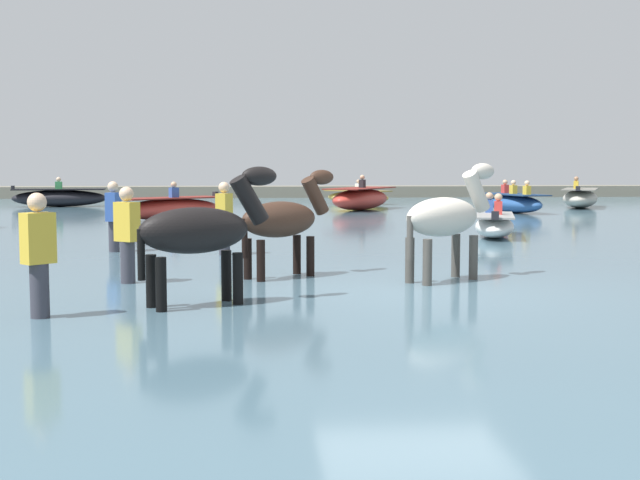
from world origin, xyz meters
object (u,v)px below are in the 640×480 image
object	(u,v)px
horse_lead_pinto	(446,220)
person_wading_close	(127,242)
person_onlooker_right	(114,222)
person_spectator_far	(224,224)
boat_distant_east	(514,203)
horse_trailing_black	(200,234)
person_wading_mid	(39,265)
horse_flank_dark_bay	(283,222)
boat_near_starboard	(580,198)
boat_mid_channel	(495,225)
boat_distant_west	(361,199)
boat_mid_outer	(59,198)
boat_near_port	(358,197)
boat_far_offshore	(171,208)

from	to	relation	value
horse_lead_pinto	person_wading_close	xyz separation A→B (m)	(-4.43, 0.11, -0.29)
person_onlooker_right	person_spectator_far	bearing A→B (deg)	-18.71
boat_distant_east	person_onlooker_right	bearing A→B (deg)	-133.42
horse_trailing_black	person_spectator_far	size ratio (longest dim) A/B	1.17
person_wading_mid	person_spectator_far	xyz separation A→B (m)	(1.75, 6.20, 0.00)
horse_flank_dark_bay	boat_near_starboard	distance (m)	23.23
horse_lead_pinto	horse_flank_dark_bay	distance (m)	2.34
horse_trailing_black	person_onlooker_right	size ratio (longest dim) A/B	1.17
horse_trailing_black	boat_mid_channel	xyz separation A→B (m)	(6.14, 8.91, -0.55)
boat_distant_west	person_spectator_far	world-z (taller)	person_spectator_far
boat_mid_outer	boat_near_port	distance (m)	12.46
boat_mid_outer	boat_near_starboard	bearing A→B (deg)	-7.09
person_wading_close	boat_far_offshore	bearing A→B (deg)	93.01
person_spectator_far	boat_distant_east	bearing A→B (deg)	53.65
horse_lead_pinto	boat_far_offshore	bearing A→B (deg)	110.32
horse_flank_dark_bay	person_spectator_far	world-z (taller)	horse_flank_dark_bay
boat_distant_east	boat_far_offshore	bearing A→B (deg)	-165.63
horse_trailing_black	boat_distant_west	bearing A→B (deg)	77.51
boat_distant_west	boat_near_port	bearing A→B (deg)	83.82
person_onlooker_right	person_wading_mid	distance (m)	6.92
horse_lead_pinto	horse_trailing_black	distance (m)	3.78
boat_near_starboard	boat_near_port	xyz separation A→B (m)	(-8.30, 4.12, -0.08)
boat_mid_outer	boat_near_port	world-z (taller)	boat_mid_outer
horse_flank_dark_bay	boat_mid_channel	xyz separation A→B (m)	(5.10, 6.53, -0.53)
boat_near_starboard	person_onlooker_right	distance (m)	22.10
boat_distant_east	person_wading_close	bearing A→B (deg)	-123.02
horse_trailing_black	person_wading_mid	size ratio (longest dim) A/B	1.17
horse_lead_pinto	person_spectator_far	xyz separation A→B (m)	(-3.22, 3.72, -0.29)
boat_far_offshore	person_spectator_far	size ratio (longest dim) A/B	2.11
horse_flank_dark_bay	boat_far_offshore	bearing A→B (deg)	102.21
person_onlooker_right	person_wading_mid	bearing A→B (deg)	-87.14
horse_flank_dark_bay	boat_mid_outer	size ratio (longest dim) A/B	0.49
boat_near_starboard	person_wading_close	bearing A→B (deg)	-126.12
boat_near_port	horse_trailing_black	bearing A→B (deg)	-101.29
boat_near_starboard	person_spectator_far	bearing A→B (deg)	-129.22
boat_distant_west	boat_distant_east	xyz separation A→B (m)	(5.13, -2.34, -0.07)
boat_distant_east	person_wading_close	world-z (taller)	person_wading_close
boat_mid_outer	boat_far_offshore	world-z (taller)	boat_mid_outer
horse_flank_dark_bay	horse_trailing_black	bearing A→B (deg)	-113.67
boat_mid_channel	boat_distant_west	bearing A→B (deg)	96.92
boat_near_starboard	person_onlooker_right	world-z (taller)	person_onlooker_right
person_onlooker_right	person_wading_close	distance (m)	4.41
person_onlooker_right	boat_distant_west	bearing A→B (deg)	65.75
boat_mid_outer	boat_near_starboard	distance (m)	20.82
boat_distant_west	boat_near_port	xyz separation A→B (m)	(0.55, 5.04, -0.12)
person_spectator_far	person_onlooker_right	bearing A→B (deg)	161.29
boat_near_starboard	boat_far_offshore	xyz separation A→B (m)	(-15.36, -6.24, -0.03)
boat_near_starboard	person_wading_close	xyz separation A→B (m)	(-14.63, -20.05, 0.19)
boat_near_starboard	person_spectator_far	xyz separation A→B (m)	(-13.42, -16.44, 0.19)
boat_mid_channel	person_onlooker_right	distance (m)	8.58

